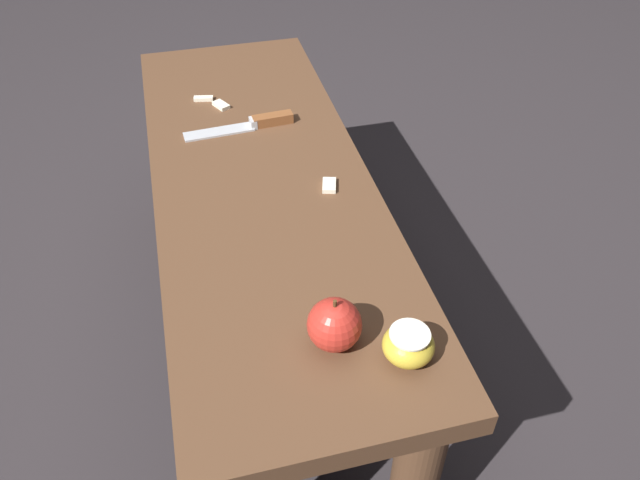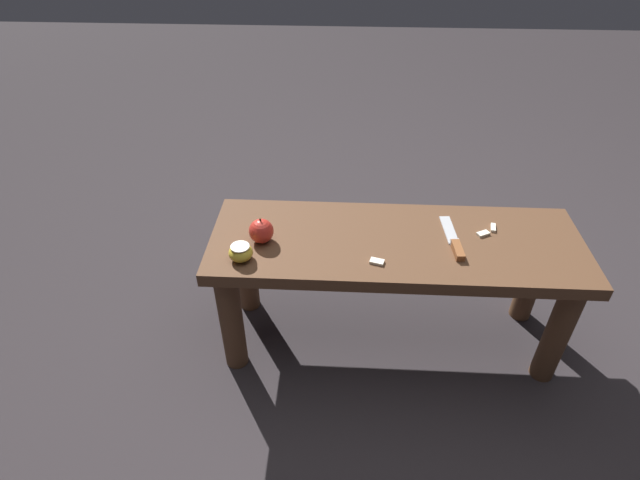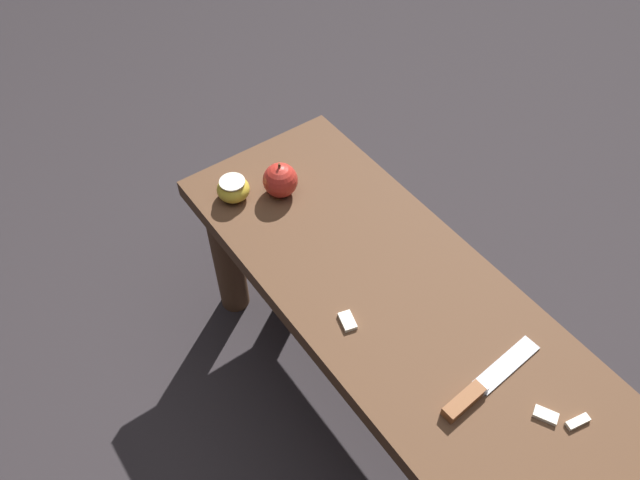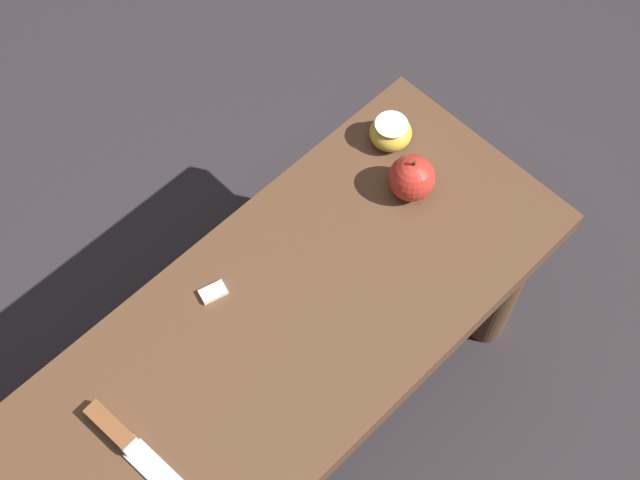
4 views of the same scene
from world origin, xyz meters
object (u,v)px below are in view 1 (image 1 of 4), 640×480
at_px(wooden_bench, 264,214).
at_px(apple_cut, 408,345).
at_px(knife, 256,123).
at_px(apple_whole, 334,325).

height_order(wooden_bench, apple_cut, apple_cut).
bearing_deg(knife, apple_whole, 87.10).
distance_m(knife, apple_cut, 0.62).
height_order(knife, apple_cut, apple_cut).
relative_size(wooden_bench, apple_cut, 16.25).
bearing_deg(knife, apple_cut, 95.06).
distance_m(wooden_bench, apple_whole, 0.42).
xyz_separation_m(apple_whole, apple_cut, (0.05, 0.09, -0.01)).
relative_size(wooden_bench, knife, 5.05).
relative_size(knife, apple_cut, 3.22).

